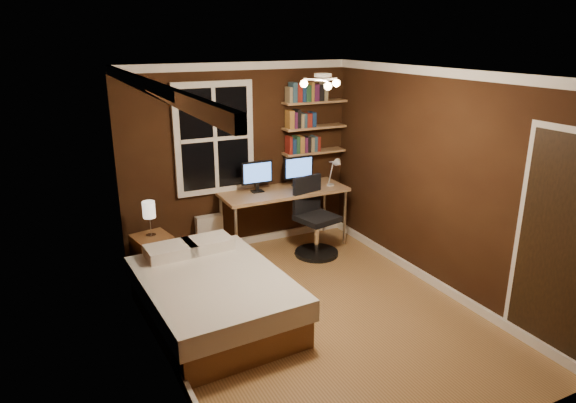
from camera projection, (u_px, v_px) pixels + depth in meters
name	position (u px, v px, depth m)	size (l,w,h in m)	color
floor	(313.00, 312.00, 5.49)	(4.20, 4.20, 0.00)	brown
wall_back	(239.00, 158.00, 6.90)	(3.20, 0.04, 2.50)	black
wall_left	(154.00, 227.00, 4.43)	(0.04, 4.20, 2.50)	black
wall_right	(439.00, 182.00, 5.78)	(0.04, 4.20, 2.50)	black
ceiling	(318.00, 72.00, 4.72)	(3.20, 4.20, 0.02)	white
window	(214.00, 139.00, 6.63)	(1.06, 0.06, 1.46)	white
door	(558.00, 250.00, 4.52)	(0.03, 0.82, 2.05)	black
ceiling_fixture	(323.00, 84.00, 4.66)	(0.44, 0.44, 0.18)	beige
bookshelf_lower	(314.00, 152.00, 7.25)	(0.92, 0.22, 0.03)	#A57950
books_row_lower	(314.00, 143.00, 7.21)	(0.54, 0.16, 0.23)	maroon
bookshelf_middle	(314.00, 127.00, 7.14)	(0.92, 0.22, 0.03)	#A57950
books_row_middle	(315.00, 118.00, 7.10)	(0.42, 0.16, 0.23)	navy
bookshelf_upper	(315.00, 102.00, 7.03)	(0.92, 0.22, 0.03)	#A57950
books_row_upper	(315.00, 92.00, 6.99)	(0.54, 0.16, 0.23)	#225031
bed	(213.00, 297.00, 5.26)	(1.45, 1.94, 0.63)	brown
nightstand	(153.00, 256.00, 6.26)	(0.42, 0.42, 0.52)	brown
bedside_lamp	(150.00, 219.00, 6.11)	(0.15, 0.15, 0.43)	beige
radiator	(210.00, 234.00, 6.90)	(0.36, 0.12, 0.53)	silver
desk	(284.00, 194.00, 6.96)	(1.74, 0.65, 0.83)	#A57950
monitor_left	(257.00, 177.00, 6.80)	(0.44, 0.12, 0.42)	black
monitor_right	(298.00, 171.00, 7.06)	(0.44, 0.12, 0.42)	black
desk_lamp	(334.00, 172.00, 7.02)	(0.14, 0.32, 0.44)	silver
office_chair	(314.00, 225.00, 6.84)	(0.58, 0.58, 1.06)	black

